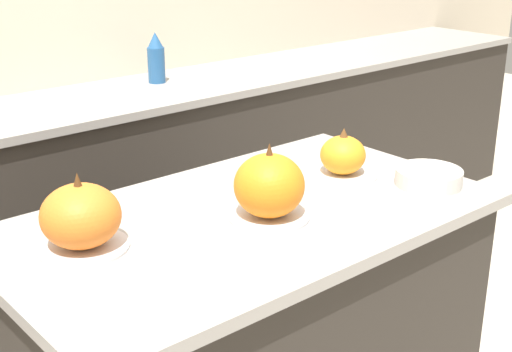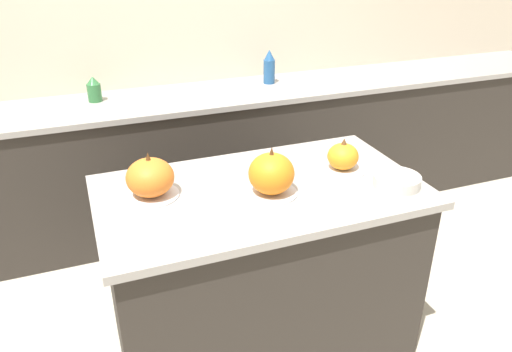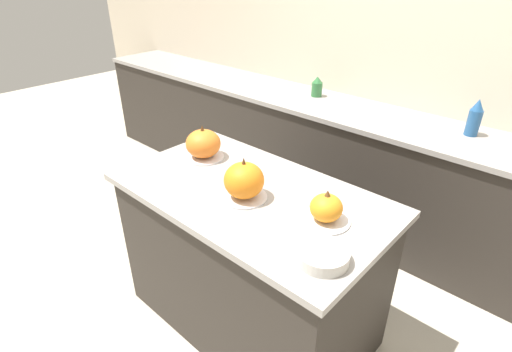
{
  "view_description": "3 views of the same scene",
  "coord_description": "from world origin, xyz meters",
  "px_view_note": "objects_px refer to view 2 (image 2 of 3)",
  "views": [
    {
      "loc": [
        -1.16,
        -1.4,
        1.68
      ],
      "look_at": [
        0.03,
        0.0,
        1.0
      ],
      "focal_mm": 50.0,
      "sensor_mm": 36.0,
      "label": 1
    },
    {
      "loc": [
        -0.7,
        -1.77,
        1.9
      ],
      "look_at": [
        -0.02,
        -0.0,
        0.96
      ],
      "focal_mm": 35.0,
      "sensor_mm": 36.0,
      "label": 2
    },
    {
      "loc": [
        1.17,
        -1.23,
        1.91
      ],
      "look_at": [
        0.04,
        0.0,
        0.99
      ],
      "focal_mm": 28.0,
      "sensor_mm": 36.0,
      "label": 3
    }
  ],
  "objects_px": {
    "pumpkin_cake_left": "(150,178)",
    "pumpkin_cake_center": "(271,175)",
    "bottle_tall": "(269,67)",
    "bottle_short": "(94,89)",
    "pumpkin_cake_right": "(343,158)",
    "mixing_bowl": "(397,181)"
  },
  "relations": [
    {
      "from": "pumpkin_cake_left",
      "to": "pumpkin_cake_center",
      "type": "relative_size",
      "value": 1.03
    },
    {
      "from": "pumpkin_cake_left",
      "to": "bottle_tall",
      "type": "distance_m",
      "value": 1.66
    },
    {
      "from": "pumpkin_cake_center",
      "to": "bottle_tall",
      "type": "distance_m",
      "value": 1.56
    },
    {
      "from": "bottle_short",
      "to": "pumpkin_cake_center",
      "type": "bearing_deg",
      "value": -67.84
    },
    {
      "from": "bottle_tall",
      "to": "pumpkin_cake_right",
      "type": "bearing_deg",
      "value": -97.7
    },
    {
      "from": "pumpkin_cake_center",
      "to": "bottle_short",
      "type": "relative_size",
      "value": 1.41
    },
    {
      "from": "pumpkin_cake_right",
      "to": "bottle_short",
      "type": "height_order",
      "value": "bottle_short"
    },
    {
      "from": "pumpkin_cake_left",
      "to": "pumpkin_cake_right",
      "type": "relative_size",
      "value": 1.02
    },
    {
      "from": "bottle_tall",
      "to": "mixing_bowl",
      "type": "bearing_deg",
      "value": -91.51
    },
    {
      "from": "pumpkin_cake_center",
      "to": "bottle_short",
      "type": "distance_m",
      "value": 1.56
    },
    {
      "from": "pumpkin_cake_center",
      "to": "bottle_tall",
      "type": "bearing_deg",
      "value": 68.15
    },
    {
      "from": "pumpkin_cake_center",
      "to": "pumpkin_cake_left",
      "type": "bearing_deg",
      "value": 161.46
    },
    {
      "from": "pumpkin_cake_left",
      "to": "bottle_tall",
      "type": "xyz_separation_m",
      "value": [
        1.05,
        1.28,
        0.07
      ]
    },
    {
      "from": "pumpkin_cake_left",
      "to": "bottle_short",
      "type": "distance_m",
      "value": 1.3
    },
    {
      "from": "pumpkin_cake_center",
      "to": "pumpkin_cake_right",
      "type": "bearing_deg",
      "value": 14.06
    },
    {
      "from": "bottle_short",
      "to": "pumpkin_cake_right",
      "type": "bearing_deg",
      "value": -53.81
    },
    {
      "from": "pumpkin_cake_left",
      "to": "mixing_bowl",
      "type": "bearing_deg",
      "value": -15.87
    },
    {
      "from": "pumpkin_cake_right",
      "to": "pumpkin_cake_left",
      "type": "bearing_deg",
      "value": 176.08
    },
    {
      "from": "pumpkin_cake_center",
      "to": "mixing_bowl",
      "type": "distance_m",
      "value": 0.56
    },
    {
      "from": "pumpkin_cake_left",
      "to": "pumpkin_cake_right",
      "type": "height_order",
      "value": "pumpkin_cake_left"
    },
    {
      "from": "bottle_tall",
      "to": "bottle_short",
      "type": "relative_size",
      "value": 1.48
    },
    {
      "from": "bottle_tall",
      "to": "bottle_short",
      "type": "height_order",
      "value": "bottle_tall"
    }
  ]
}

